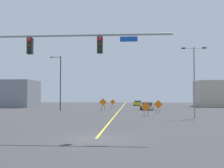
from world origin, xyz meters
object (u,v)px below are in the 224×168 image
Objects in this scene: street_lamp_far_right at (60,81)px; construction_sign_right_lane at (103,103)px; car_yellow_approaching at (138,103)px; street_lamp_far_left at (194,76)px; construction_sign_left_lane at (113,102)px; traffic_signal_assembly at (31,55)px; construction_sign_right_shoulder at (158,105)px; construction_sign_median_near at (146,107)px; car_silver_mid at (147,106)px.

street_lamp_far_right reaches higher than construction_sign_right_lane.
construction_sign_right_lane is 0.49× the size of car_yellow_approaching.
street_lamp_far_left is 27.41m from construction_sign_left_lane.
traffic_signal_assembly is at bearing -131.99° from street_lamp_far_left.
street_lamp_far_right reaches higher than construction_sign_right_shoulder.
construction_sign_median_near is at bearing -111.50° from construction_sign_right_shoulder.
construction_sign_median_near is (-2.06, -5.22, -0.10)m from construction_sign_right_shoulder.
street_lamp_far_right is at bearing -118.96° from car_yellow_approaching.
construction_sign_right_shoulder is 11.92m from construction_sign_right_lane.
construction_sign_right_shoulder reaches higher than construction_sign_left_lane.
traffic_signal_assembly is 7.50× the size of construction_sign_left_lane.
street_lamp_far_left is 1.90× the size of car_silver_mid.
car_silver_mid is (-4.64, 17.53, -4.24)m from street_lamp_far_left.
car_silver_mid is at bearing 96.71° from construction_sign_right_shoulder.
car_yellow_approaching is (7.97, 53.81, -4.66)m from traffic_signal_assembly.
traffic_signal_assembly is at bearing -92.43° from construction_sign_right_lane.
traffic_signal_assembly is at bearing -98.43° from car_yellow_approaching.
construction_sign_median_near is 14.77m from construction_sign_right_lane.
car_yellow_approaching is 20.99m from car_silver_mid.
street_lamp_far_right is at bearing 161.15° from construction_sign_right_shoulder.
street_lamp_far_left is 39.15m from car_yellow_approaching.
street_lamp_far_right is 29.15m from car_yellow_approaching.
traffic_signal_assembly is 1.45× the size of street_lamp_far_right.
traffic_signal_assembly reaches higher than construction_sign_right_lane.
construction_sign_right_shoulder is at bearing 114.28° from street_lamp_far_left.
traffic_signal_assembly is at bearing -78.21° from street_lamp_far_right.
street_lamp_far_right is 16.35m from car_silver_mid.
construction_sign_right_lane is at bearing 87.57° from traffic_signal_assembly.
construction_sign_median_near reaches higher than car_yellow_approaching.
car_silver_mid is at bearing 14.29° from construction_sign_right_lane.
construction_sign_right_shoulder is 1.07× the size of construction_sign_median_near.
car_yellow_approaching is (-0.29, 35.98, -0.53)m from construction_sign_median_near.
street_lamp_far_left is at bearing -65.17° from construction_sign_left_lane.
construction_sign_right_shoulder is at bearing -83.29° from car_silver_mid.
street_lamp_far_left is 23.82m from street_lamp_far_right.
construction_sign_right_lane is at bearing 128.82° from street_lamp_far_left.
construction_sign_right_shoulder is at bearing -85.64° from car_yellow_approaching.
street_lamp_far_left reaches higher than traffic_signal_assembly.
construction_sign_median_near is at bearing -93.44° from car_silver_mid.
car_yellow_approaching is at bearing 81.57° from traffic_signal_assembly.
street_lamp_far_left is at bearing -51.18° from construction_sign_right_lane.
traffic_signal_assembly reaches higher than construction_sign_median_near.
car_silver_mid is at bearing 86.56° from construction_sign_median_near.
car_yellow_approaching is at bearing 94.36° from construction_sign_right_shoulder.
traffic_signal_assembly is at bearing -93.43° from construction_sign_left_lane.
construction_sign_right_lane is (-9.01, 7.81, 0.11)m from construction_sign_right_shoulder.
street_lamp_far_left is at bearing -24.25° from construction_sign_median_near.
traffic_signal_assembly is 6.84× the size of construction_sign_right_shoulder.
street_lamp_far_right is 5.04× the size of construction_sign_median_near.
construction_sign_median_near is at bearing -89.54° from car_yellow_approaching.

